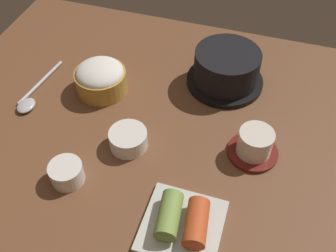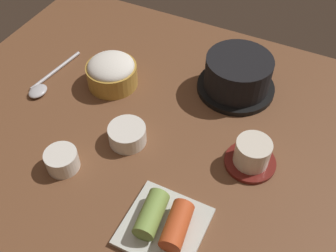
{
  "view_description": "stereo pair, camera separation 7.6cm",
  "coord_description": "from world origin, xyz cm",
  "px_view_note": "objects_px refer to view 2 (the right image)",
  "views": [
    {
      "loc": [
        17.15,
        -50.28,
        61.95
      ],
      "look_at": [
        2.0,
        -2.0,
        5.0
      ],
      "focal_mm": 41.58,
      "sensor_mm": 36.0,
      "label": 1
    },
    {
      "loc": [
        24.22,
        -47.46,
        61.95
      ],
      "look_at": [
        2.0,
        -2.0,
        5.0
      ],
      "focal_mm": 41.58,
      "sensor_mm": 36.0,
      "label": 2
    }
  ],
  "objects_px": {
    "rice_bowl": "(112,72)",
    "side_bowl_near": "(62,160)",
    "kimchi_plate": "(164,223)",
    "tea_cup_with_saucer": "(252,155)",
    "banchan_cup_center": "(127,134)",
    "spoon": "(44,84)",
    "stone_pot": "(238,75)"
  },
  "relations": [
    {
      "from": "tea_cup_with_saucer",
      "to": "spoon",
      "type": "distance_m",
      "value": 0.49
    },
    {
      "from": "side_bowl_near",
      "to": "rice_bowl",
      "type": "bearing_deg",
      "value": 99.0
    },
    {
      "from": "stone_pot",
      "to": "side_bowl_near",
      "type": "xyz_separation_m",
      "value": [
        -0.22,
        -0.34,
        -0.02
      ]
    },
    {
      "from": "kimchi_plate",
      "to": "side_bowl_near",
      "type": "xyz_separation_m",
      "value": [
        -0.23,
        0.03,
        0.0
      ]
    },
    {
      "from": "tea_cup_with_saucer",
      "to": "kimchi_plate",
      "type": "bearing_deg",
      "value": -114.42
    },
    {
      "from": "tea_cup_with_saucer",
      "to": "spoon",
      "type": "height_order",
      "value": "tea_cup_with_saucer"
    },
    {
      "from": "banchan_cup_center",
      "to": "rice_bowl",
      "type": "bearing_deg",
      "value": 131.0
    },
    {
      "from": "side_bowl_near",
      "to": "spoon",
      "type": "height_order",
      "value": "side_bowl_near"
    },
    {
      "from": "stone_pot",
      "to": "spoon",
      "type": "bearing_deg",
      "value": -155.22
    },
    {
      "from": "rice_bowl",
      "to": "side_bowl_near",
      "type": "bearing_deg",
      "value": -81.0
    },
    {
      "from": "side_bowl_near",
      "to": "stone_pot",
      "type": "bearing_deg",
      "value": 57.57
    },
    {
      "from": "rice_bowl",
      "to": "side_bowl_near",
      "type": "xyz_separation_m",
      "value": [
        0.04,
        -0.24,
        -0.01
      ]
    },
    {
      "from": "banchan_cup_center",
      "to": "spoon",
      "type": "relative_size",
      "value": 0.41
    },
    {
      "from": "stone_pot",
      "to": "rice_bowl",
      "type": "xyz_separation_m",
      "value": [
        -0.26,
        -0.1,
        -0.01
      ]
    },
    {
      "from": "rice_bowl",
      "to": "kimchi_plate",
      "type": "distance_m",
      "value": 0.38
    },
    {
      "from": "side_bowl_near",
      "to": "kimchi_plate",
      "type": "bearing_deg",
      "value": -7.56
    },
    {
      "from": "rice_bowl",
      "to": "banchan_cup_center",
      "type": "relative_size",
      "value": 1.51
    },
    {
      "from": "rice_bowl",
      "to": "spoon",
      "type": "distance_m",
      "value": 0.16
    },
    {
      "from": "spoon",
      "to": "tea_cup_with_saucer",
      "type": "bearing_deg",
      "value": -0.31
    },
    {
      "from": "rice_bowl",
      "to": "banchan_cup_center",
      "type": "xyz_separation_m",
      "value": [
        0.12,
        -0.13,
        -0.01
      ]
    },
    {
      "from": "stone_pot",
      "to": "rice_bowl",
      "type": "relative_size",
      "value": 1.53
    },
    {
      "from": "banchan_cup_center",
      "to": "side_bowl_near",
      "type": "bearing_deg",
      "value": -125.66
    },
    {
      "from": "banchan_cup_center",
      "to": "kimchi_plate",
      "type": "distance_m",
      "value": 0.2
    },
    {
      "from": "banchan_cup_center",
      "to": "side_bowl_near",
      "type": "height_order",
      "value": "side_bowl_near"
    },
    {
      "from": "side_bowl_near",
      "to": "spoon",
      "type": "bearing_deg",
      "value": 136.67
    },
    {
      "from": "tea_cup_with_saucer",
      "to": "kimchi_plate",
      "type": "relative_size",
      "value": 0.74
    },
    {
      "from": "side_bowl_near",
      "to": "tea_cup_with_saucer",
      "type": "bearing_deg",
      "value": 27.21
    },
    {
      "from": "rice_bowl",
      "to": "side_bowl_near",
      "type": "relative_size",
      "value": 1.84
    },
    {
      "from": "stone_pot",
      "to": "spoon",
      "type": "relative_size",
      "value": 0.96
    },
    {
      "from": "tea_cup_with_saucer",
      "to": "kimchi_plate",
      "type": "xyz_separation_m",
      "value": [
        -0.09,
        -0.19,
        -0.01
      ]
    },
    {
      "from": "kimchi_plate",
      "to": "spoon",
      "type": "bearing_deg",
      "value": 154.16
    },
    {
      "from": "banchan_cup_center",
      "to": "side_bowl_near",
      "type": "relative_size",
      "value": 1.21
    }
  ]
}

